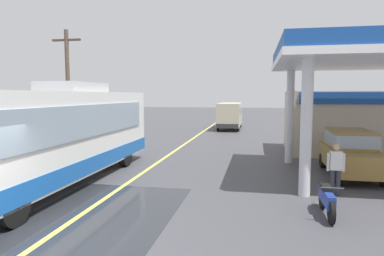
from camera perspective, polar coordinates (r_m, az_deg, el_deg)
name	(u,v)px	position (r m, az deg, el deg)	size (l,w,h in m)	color
ground	(197,136)	(26.73, 0.86, -1.30)	(120.00, 120.00, 0.00)	#424247
lane_divider_stripe	(184,145)	(21.87, -1.41, -2.84)	(0.16, 50.00, 0.01)	#D8CC4C
wet_puddle_patch	(101,215)	(9.70, -15.10, -13.91)	(3.86, 5.78, 0.01)	#26282D
coach_bus_main	(60,137)	(12.99, -21.28, -1.38)	(2.60, 11.04, 3.69)	white
gas_station_roadside	(365,107)	(18.71, 27.12, 3.19)	(9.10, 11.95, 5.10)	#194799
car_at_pump	(350,150)	(14.84, 25.07, -3.44)	(1.70, 4.20, 1.82)	olive
minibus_opposing_lane	(230,113)	(32.14, 6.41, 2.46)	(2.04, 6.13, 2.44)	#BFB799
motorcycle_parked_forecourt	(327,199)	(9.88, 21.73, -11.07)	(0.55, 1.80, 0.92)	black
pedestrian_near_pump	(336,166)	(11.82, 23.04, -5.97)	(0.55, 0.22, 1.66)	#33333F
utility_pole_roadside	(68,87)	(21.75, -20.14, 6.54)	(1.80, 0.24, 7.05)	brown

